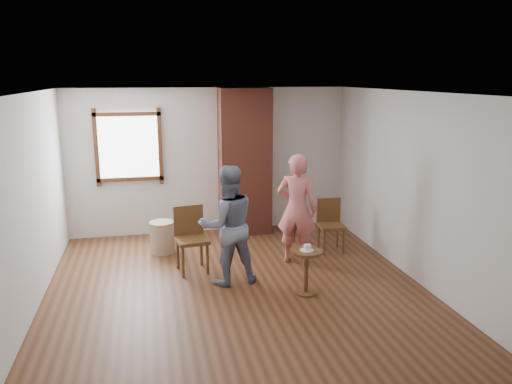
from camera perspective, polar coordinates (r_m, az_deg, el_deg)
ground at (r=6.80m, az=-2.16°, el=-11.18°), size 5.50×5.50×0.00m
room_shell at (r=6.86m, az=-3.65°, el=4.80°), size 5.04×5.52×2.62m
brick_chimney at (r=8.89m, az=-1.29°, el=3.44°), size 0.90×0.50×2.60m
stoneware_crock at (r=8.23m, az=-10.65°, el=-5.08°), size 0.41×0.41×0.51m
dark_pot at (r=8.91m, az=-10.46°, el=-4.85°), size 0.20×0.20×0.16m
dining_chair_left at (r=7.37m, az=-7.48°, el=-4.88°), size 0.50×0.50×0.95m
dining_chair_right at (r=8.24m, az=8.48°, el=-3.39°), size 0.42×0.42×0.85m
side_table at (r=6.59m, az=5.78°, el=-8.28°), size 0.40×0.40×0.60m
cake_plate at (r=6.52m, az=5.82°, el=-6.63°), size 0.18×0.18×0.01m
cake_slice at (r=6.51m, az=5.91°, el=-6.35°), size 0.08×0.07×0.06m
man at (r=6.78m, az=-3.25°, el=-3.81°), size 0.88×0.72×1.65m
person_pink at (r=7.53m, az=4.70°, el=-1.95°), size 0.73×0.65×1.69m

